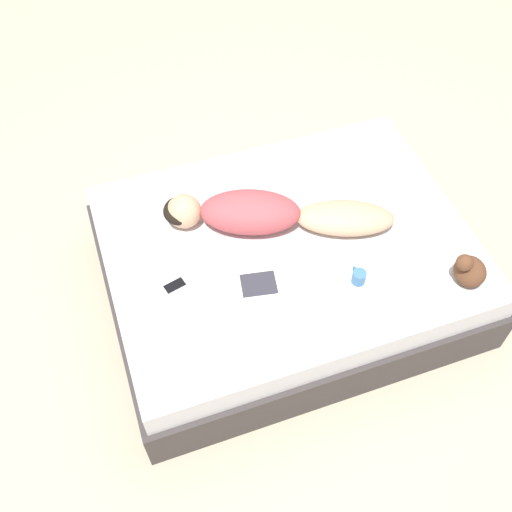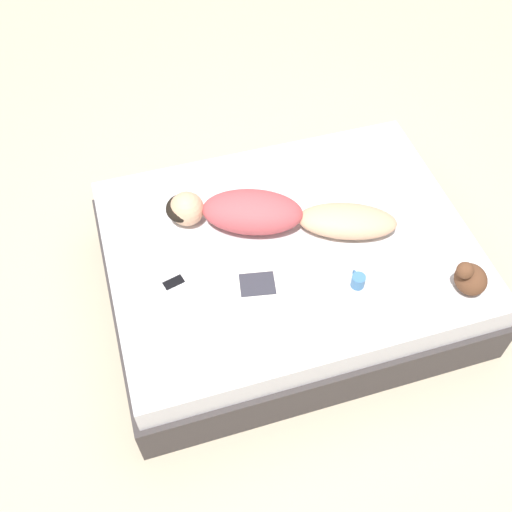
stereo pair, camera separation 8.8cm
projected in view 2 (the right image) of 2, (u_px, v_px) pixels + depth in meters
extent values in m
plane|color=#B7A88E|center=(286.00, 289.00, 3.68)|extent=(12.00, 12.00, 0.00)
cube|color=#383333|center=(287.00, 275.00, 3.55)|extent=(1.58, 2.04, 0.30)
cube|color=silver|center=(289.00, 251.00, 3.37)|extent=(1.52, 1.98, 0.17)
ellipsoid|color=tan|center=(347.00, 221.00, 3.29)|extent=(0.42, 0.59, 0.15)
ellipsoid|color=#B2474C|center=(252.00, 212.00, 3.29)|extent=(0.47, 0.62, 0.21)
ellipsoid|color=black|center=(182.00, 208.00, 3.31)|extent=(0.25, 0.24, 0.11)
sphere|color=tan|center=(187.00, 209.00, 3.32)|extent=(0.19, 0.19, 0.19)
cube|color=silver|center=(262.00, 322.00, 2.98)|extent=(0.27, 0.30, 0.01)
cube|color=silver|center=(257.00, 285.00, 3.12)|extent=(0.27, 0.30, 0.01)
cube|color=#2D2D38|center=(257.00, 284.00, 3.12)|extent=(0.18, 0.21, 0.00)
cylinder|color=teal|center=(358.00, 281.00, 3.09)|extent=(0.07, 0.07, 0.08)
cylinder|color=black|center=(359.00, 278.00, 3.07)|extent=(0.06, 0.06, 0.00)
torus|color=teal|center=(355.00, 275.00, 3.11)|extent=(0.06, 0.01, 0.06)
cube|color=silver|center=(174.00, 283.00, 3.12)|extent=(0.10, 0.14, 0.01)
cube|color=black|center=(174.00, 282.00, 3.12)|extent=(0.08, 0.12, 0.00)
ellipsoid|color=brown|center=(471.00, 279.00, 3.05)|extent=(0.18, 0.16, 0.15)
sphere|color=brown|center=(465.00, 270.00, 2.96)|extent=(0.09, 0.09, 0.09)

